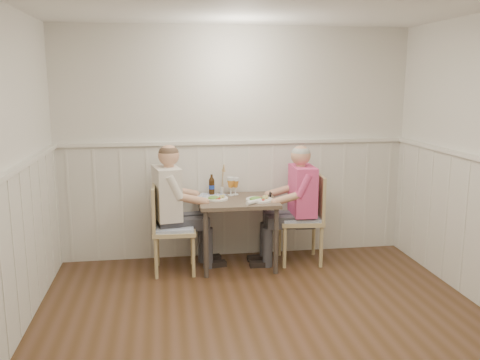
{
  "coord_description": "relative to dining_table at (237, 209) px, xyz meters",
  "views": [
    {
      "loc": [
        -0.82,
        -3.43,
        2.01
      ],
      "look_at": [
        -0.04,
        1.64,
        1.0
      ],
      "focal_mm": 38.0,
      "sensor_mm": 36.0,
      "label": 1
    }
  ],
  "objects": [
    {
      "name": "wainscot",
      "position": [
        0.04,
        -1.15,
        0.05
      ],
      "size": [
        4.0,
        4.49,
        1.34
      ],
      "color": "silver",
      "rests_on": "ground"
    },
    {
      "name": "dining_table",
      "position": [
        0.0,
        0.0,
        0.0
      ],
      "size": [
        0.83,
        0.7,
        0.75
      ],
      "color": "brown",
      "rests_on": "ground"
    },
    {
      "name": "beer_bottle",
      "position": [
        -0.25,
        0.26,
        0.21
      ],
      "size": [
        0.06,
        0.06,
        0.23
      ],
      "color": "black",
      "rests_on": "dining_table"
    },
    {
      "name": "beer_glass_b",
      "position": [
        -0.04,
        0.2,
        0.25
      ],
      "size": [
        0.08,
        0.08,
        0.21
      ],
      "color": "silver",
      "rests_on": "dining_table"
    },
    {
      "name": "room_shell",
      "position": [
        0.04,
        -1.84,
        0.88
      ],
      "size": [
        4.04,
        4.54,
        2.6
      ],
      "color": "silver",
      "rests_on": "ground"
    },
    {
      "name": "ground_plane",
      "position": [
        0.04,
        -1.84,
        -0.64
      ],
      "size": [
        4.5,
        4.5,
        0.0
      ],
      "primitive_type": "plane",
      "color": "#472E18"
    },
    {
      "name": "plate_man",
      "position": [
        0.21,
        -0.1,
        0.13
      ],
      "size": [
        0.29,
        0.29,
        0.07
      ],
      "color": "white",
      "rests_on": "dining_table"
    },
    {
      "name": "man_in_pink",
      "position": [
        0.68,
        0.0,
        -0.08
      ],
      "size": [
        0.62,
        0.44,
        1.34
      ],
      "color": "#3F3F47",
      "rests_on": "ground"
    },
    {
      "name": "chair_right",
      "position": [
        0.78,
        0.02,
        -0.11
      ],
      "size": [
        0.51,
        0.51,
        0.99
      ],
      "color": "tan",
      "rests_on": "ground"
    },
    {
      "name": "rolled_napkin",
      "position": [
        0.14,
        -0.23,
        0.13
      ],
      "size": [
        0.19,
        0.15,
        0.04
      ],
      "color": "white",
      "rests_on": "dining_table"
    },
    {
      "name": "plate_diner",
      "position": [
        -0.23,
        0.02,
        0.13
      ],
      "size": [
        0.25,
        0.25,
        0.06
      ],
      "color": "white",
      "rests_on": "dining_table"
    },
    {
      "name": "beer_glass_a",
      "position": [
        0.01,
        0.22,
        0.24
      ],
      "size": [
        0.08,
        0.08,
        0.19
      ],
      "color": "silver",
      "rests_on": "dining_table"
    },
    {
      "name": "gingham_mat",
      "position": [
        -0.26,
        0.19,
        0.11
      ],
      "size": [
        0.36,
        0.33,
        0.01
      ],
      "color": "#6078B3",
      "rests_on": "dining_table"
    },
    {
      "name": "chair_left",
      "position": [
        -0.74,
        -0.07,
        -0.13
      ],
      "size": [
        0.46,
        0.46,
        0.94
      ],
      "color": "tan",
      "rests_on": "ground"
    },
    {
      "name": "grass_vase",
      "position": [
        -0.13,
        0.3,
        0.27
      ],
      "size": [
        0.04,
        0.04,
        0.35
      ],
      "color": "silver",
      "rests_on": "dining_table"
    },
    {
      "name": "diner_cream",
      "position": [
        -0.71,
        0.0,
        -0.07
      ],
      "size": [
        0.69,
        0.49,
        1.38
      ],
      "color": "#3F3F47",
      "rests_on": "ground"
    }
  ]
}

